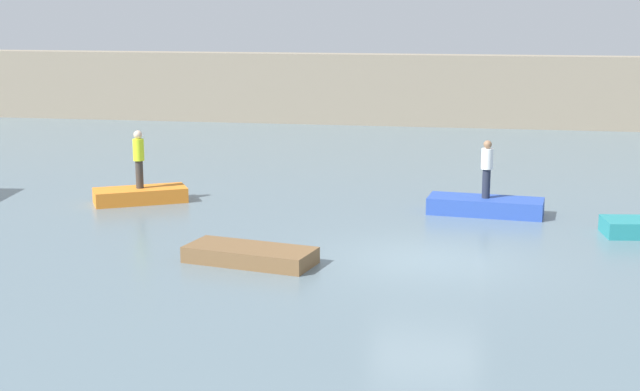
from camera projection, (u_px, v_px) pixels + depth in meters
name	position (u px, v px, depth m)	size (l,w,h in m)	color
ground_plane	(427.00, 260.00, 21.18)	(120.00, 120.00, 0.00)	slate
embankment_wall	(459.00, 91.00, 43.38)	(80.00, 1.20, 3.31)	gray
rowboat_orange	(140.00, 195.00, 27.20)	(2.64, 1.07, 0.43)	orange
rowboat_brown	(250.00, 255.00, 20.94)	(2.90, 1.20, 0.37)	brown
rowboat_blue	(485.00, 206.00, 25.69)	(3.12, 1.10, 0.46)	#2B4CAD
person_white_shirt	(487.00, 166.00, 25.46)	(0.32, 0.32, 1.60)	#232838
person_hiviz_shirt	(139.00, 156.00, 26.96)	(0.32, 0.32, 1.69)	#38332D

